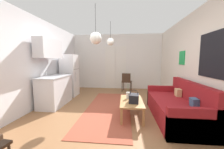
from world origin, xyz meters
TOP-DOWN VIEW (x-y plane):
  - ground_plane at (0.00, 0.00)m, footprint 4.85×7.40m
  - wall_back at (-0.00, 3.45)m, footprint 4.45×0.13m
  - wall_right at (2.18, -0.00)m, footprint 0.12×7.00m
  - wall_left at (-2.18, 0.00)m, footprint 0.12×7.00m
  - area_rug at (-0.06, 0.64)m, footprint 1.24×3.24m
  - couch at (1.67, 0.14)m, footprint 0.91×1.96m
  - coffee_table at (0.58, 0.17)m, footprint 0.55×1.03m
  - bamboo_vase at (0.50, 0.32)m, footprint 0.09×0.09m
  - handbag at (0.63, 0.03)m, footprint 0.25×0.32m
  - refrigerator at (-1.75, 1.88)m, footprint 0.58×0.59m
  - kitchen_counter at (-1.78, 0.78)m, footprint 0.62×1.20m
  - accent_chair at (0.49, 2.77)m, footprint 0.49×0.47m
  - pendant_lamp_near at (-0.25, -0.06)m, footprint 0.27×0.27m
  - pendant_lamp_far at (-0.07, 1.30)m, footprint 0.24×0.24m

SIDE VIEW (x-z plane):
  - ground_plane at x=0.00m, z-range -0.10..0.00m
  - area_rug at x=-0.06m, z-range 0.00..0.01m
  - couch at x=1.67m, z-range -0.16..0.73m
  - coffee_table at x=0.58m, z-range 0.15..0.56m
  - accent_chair at x=0.49m, z-range 0.06..0.89m
  - bamboo_vase at x=0.50m, z-range 0.30..0.69m
  - handbag at x=0.63m, z-range 0.35..0.66m
  - kitchen_counter at x=-1.78m, z-range -0.26..1.78m
  - refrigerator at x=-1.75m, z-range 0.00..1.61m
  - wall_back at x=0.00m, z-range -0.01..2.63m
  - wall_left at x=-2.18m, z-range 0.00..2.64m
  - wall_right at x=2.18m, z-range 0.00..2.65m
  - pendant_lamp_near at x=-0.25m, z-range 1.45..2.33m
  - pendant_lamp_far at x=-0.07m, z-range 1.61..2.38m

